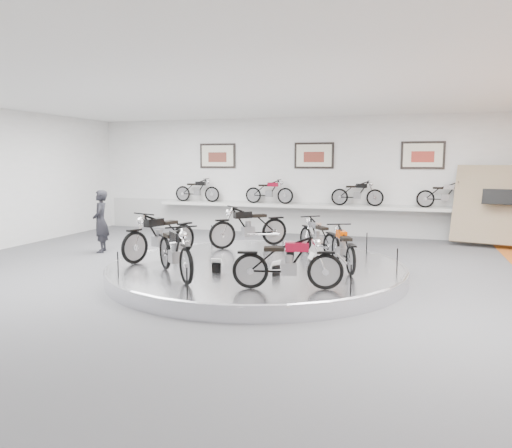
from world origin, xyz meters
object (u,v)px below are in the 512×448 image
(shelf, at_px, (312,206))
(bike_c, at_px, (160,235))
(display_platform, at_px, (256,270))
(bike_b, at_px, (249,226))
(bike_a, at_px, (317,236))
(bike_f, at_px, (343,247))
(bike_d, at_px, (175,250))
(bike_e, at_px, (288,262))
(visitor, at_px, (101,221))

(shelf, xyz_separation_m, bike_c, (-2.27, -6.50, -0.16))
(display_platform, bearing_deg, bike_b, 112.33)
(bike_c, bearing_deg, display_platform, 112.21)
(bike_a, bearing_deg, bike_f, 170.82)
(bike_d, distance_m, bike_e, 2.32)
(display_platform, height_order, bike_a, bike_a)
(display_platform, relative_size, visitor, 3.70)
(shelf, relative_size, visitor, 6.37)
(shelf, distance_m, bike_f, 6.64)
(bike_a, distance_m, bike_b, 1.95)
(bike_e, bearing_deg, bike_f, 56.18)
(shelf, bearing_deg, bike_b, -100.22)
(bike_b, distance_m, bike_c, 2.52)
(bike_b, distance_m, bike_e, 4.34)
(bike_a, height_order, visitor, visitor)
(shelf, bearing_deg, visitor, -136.28)
(bike_a, height_order, bike_c, bike_c)
(shelf, distance_m, bike_b, 4.52)
(bike_a, height_order, bike_f, bike_f)
(bike_b, bearing_deg, visitor, -37.34)
(bike_b, xyz_separation_m, visitor, (-4.20, -0.34, 0.02))
(bike_f, xyz_separation_m, visitor, (-6.87, 1.59, 0.11))
(bike_d, bearing_deg, shelf, 129.07)
(shelf, relative_size, bike_f, 7.17)
(bike_c, height_order, bike_d, bike_c)
(bike_e, bearing_deg, bike_d, 158.86)
(shelf, xyz_separation_m, bike_a, (1.08, -4.96, -0.25))
(shelf, height_order, bike_d, bike_d)
(bike_e, bearing_deg, display_platform, 107.18)
(shelf, height_order, bike_e, bike_e)
(shelf, height_order, bike_c, bike_c)
(display_platform, relative_size, bike_b, 3.45)
(bike_a, xyz_separation_m, bike_c, (-3.35, -1.54, 0.10))
(bike_a, relative_size, bike_e, 0.93)
(bike_d, bearing_deg, display_platform, 102.09)
(shelf, xyz_separation_m, visitor, (-5.00, -4.78, -0.14))
(bike_d, bearing_deg, bike_c, 173.50)
(bike_f, bearing_deg, bike_b, 32.44)
(bike_e, bearing_deg, bike_c, 138.07)
(bike_c, relative_size, bike_e, 1.13)
(display_platform, bearing_deg, bike_e, -58.88)
(bike_f, bearing_deg, bike_c, 70.00)
(shelf, bearing_deg, bike_e, -82.07)
(display_platform, bearing_deg, bike_c, -177.56)
(bike_a, distance_m, bike_e, 3.36)
(shelf, bearing_deg, bike_c, -109.26)
(bike_b, relative_size, bike_d, 1.05)
(visitor, bearing_deg, display_platform, 46.90)
(shelf, height_order, bike_a, bike_a)
(bike_d, bearing_deg, bike_e, 39.99)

